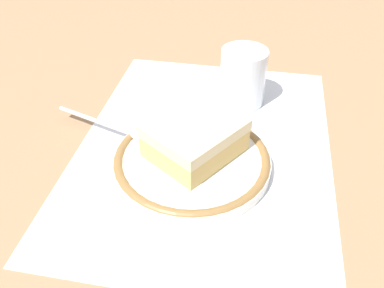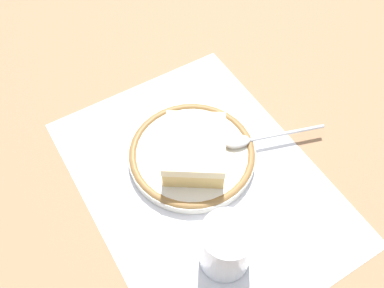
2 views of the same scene
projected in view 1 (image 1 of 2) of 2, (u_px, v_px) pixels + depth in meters
The scene contains 6 objects.
ground_plane at pixel (204, 147), 0.51m from camera, with size 2.40×2.40×0.00m, color #9E7551.
placemat at pixel (204, 147), 0.51m from camera, with size 0.41×0.31×0.00m, color white.
plate at pixel (192, 161), 0.47m from camera, with size 0.18×0.18×0.02m.
cake_slice at pixel (195, 138), 0.46m from camera, with size 0.13×0.12×0.04m.
spoon at pixel (131, 132), 0.50m from camera, with size 0.06×0.15×0.01m.
cup at pixel (243, 80), 0.56m from camera, with size 0.06×0.06×0.08m.
Camera 1 is at (0.39, 0.06, 0.33)m, focal length 38.13 mm.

